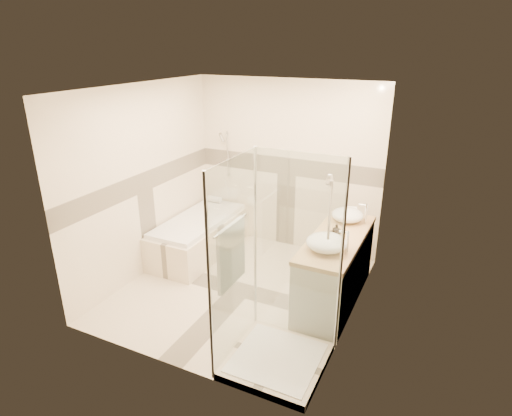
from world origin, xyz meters
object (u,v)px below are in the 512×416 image
at_px(amenity_bottle_a, 334,233).
at_px(amenity_bottle_b, 336,230).
at_px(vessel_sink_near, 347,215).
at_px(vanity, 335,269).
at_px(shower_enclosure, 270,314).
at_px(vessel_sink_far, 326,243).
at_px(bathtub, 199,234).

relative_size(amenity_bottle_a, amenity_bottle_b, 1.06).
height_order(vessel_sink_near, amenity_bottle_b, vessel_sink_near).
height_order(vanity, vessel_sink_near, vessel_sink_near).
height_order(shower_enclosure, amenity_bottle_b, shower_enclosure).
xyz_separation_m(vessel_sink_far, amenity_bottle_b, (0.00, 0.40, -0.02)).
xyz_separation_m(vanity, shower_enclosure, (-0.29, -1.27, 0.08)).
bearing_deg(amenity_bottle_b, bathtub, 170.85).
bearing_deg(bathtub, vanity, -9.25).
bearing_deg(shower_enclosure, vessel_sink_near, 81.29).
bearing_deg(vanity, amenity_bottle_b, 161.10).
relative_size(vessel_sink_near, amenity_bottle_b, 2.75).
bearing_deg(amenity_bottle_a, vessel_sink_far, -90.00).
bearing_deg(amenity_bottle_a, shower_enclosure, -103.09).
bearing_deg(shower_enclosure, amenity_bottle_b, 77.95).
distance_m(bathtub, amenity_bottle_a, 2.26).
xyz_separation_m(vessel_sink_near, amenity_bottle_a, (0.00, -0.61, -0.00)).
bearing_deg(vessel_sink_far, bathtub, 160.88).
relative_size(bathtub, amenity_bottle_a, 11.08).
bearing_deg(amenity_bottle_a, bathtub, 168.13).
xyz_separation_m(bathtub, amenity_bottle_b, (2.13, -0.34, 0.62)).
xyz_separation_m(bathtub, vanity, (2.15, -0.35, 0.12)).
bearing_deg(bathtub, amenity_bottle_a, -11.87).
bearing_deg(vanity, amenity_bottle_a, -101.55).
xyz_separation_m(shower_enclosure, amenity_bottle_a, (0.27, 1.17, 0.42)).
height_order(vessel_sink_near, vessel_sink_far, vessel_sink_far).
bearing_deg(vessel_sink_far, vessel_sink_near, 90.00).
xyz_separation_m(vanity, amenity_bottle_b, (-0.02, 0.01, 0.50)).
bearing_deg(vessel_sink_far, vanity, 87.06).
xyz_separation_m(bathtub, vessel_sink_far, (2.13, -0.74, 0.63)).
relative_size(bathtub, vessel_sink_near, 4.27).
height_order(vanity, amenity_bottle_b, amenity_bottle_b).
distance_m(vanity, amenity_bottle_b, 0.50).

